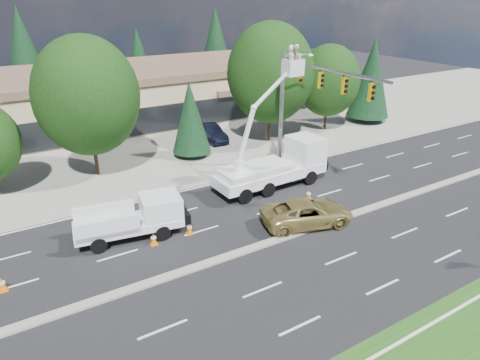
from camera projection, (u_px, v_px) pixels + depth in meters
ground at (229, 257)px, 22.65m from camera, size 140.00×140.00×0.00m
concrete_apron at (118, 149)px, 38.30m from camera, size 140.00×22.00×0.01m
road_median at (229, 256)px, 22.62m from camera, size 120.00×0.55×0.12m
strip_mall at (87, 97)px, 44.98m from camera, size 50.40×15.40×5.50m
tree_front_d at (87, 96)px, 30.52m from camera, size 7.48×7.48×10.38m
tree_front_e at (190, 117)px, 35.40m from camera, size 3.24×3.24×6.39m
tree_front_f at (270, 73)px, 38.06m from camera, size 7.76×7.76×10.77m
tree_front_g at (328, 81)px, 41.93m from camera, size 6.11×6.11×8.47m
tree_front_h at (371, 78)px, 44.89m from camera, size 4.43×4.43×8.73m
tree_back_b at (24, 53)px, 51.12m from camera, size 5.91×5.91×11.65m
tree_back_c at (139, 58)px, 58.42m from camera, size 4.41×4.41×8.70m
tree_back_d at (216, 44)px, 63.61m from camera, size 5.64×5.64×11.11m
signal_mast at (300, 97)px, 30.51m from camera, size 2.76×10.16×9.00m
utility_pickup at (137, 221)px, 24.27m from camera, size 6.22×3.11×2.28m
bucket_truck at (278, 159)px, 30.35m from camera, size 8.50×2.93×9.77m
traffic_cone_a at (2, 284)px, 19.96m from camera, size 0.40×0.40×0.70m
traffic_cone_b at (154, 239)px, 23.66m from camera, size 0.40×0.40×0.70m
traffic_cone_c at (190, 229)px, 24.71m from camera, size 0.40×0.40×0.70m
traffic_cone_d at (309, 195)px, 28.86m from camera, size 0.40×0.40×0.70m
minivan at (307, 213)px, 25.56m from camera, size 6.02×3.94×1.54m
parked_car_east at (211, 133)px, 40.34m from camera, size 1.77×4.63×1.51m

